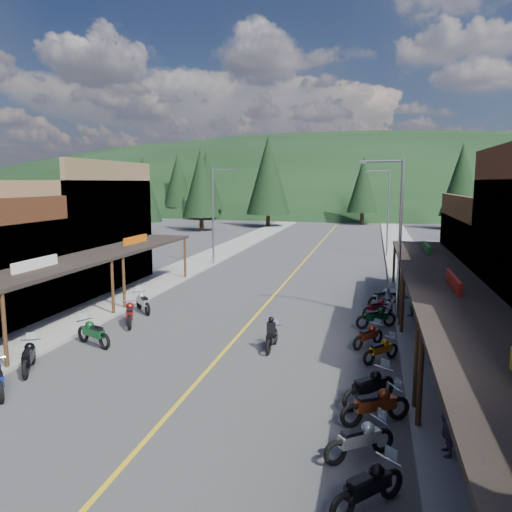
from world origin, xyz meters
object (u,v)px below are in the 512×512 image
Objects in this scene: bike_west_10 at (143,301)px; pedestrian_east_b at (413,298)px; bike_west_8 at (93,332)px; pine_0 at (104,184)px; pine_7 at (178,180)px; bike_east_11 at (378,307)px; bike_east_9 at (368,335)px; bike_east_12 at (383,296)px; bike_west_7 at (29,355)px; bike_west_9 at (130,312)px; bike_east_4 at (368,485)px; pine_4 at (462,180)px; pine_3 at (363,185)px; pine_8 at (143,190)px; pine_10 at (201,183)px; pine_2 at (268,175)px; pine_1 at (207,180)px; bike_east_7 at (369,385)px; bike_east_10 at (376,316)px; streetlight_1 at (215,212)px; streetlight_3 at (387,209)px; pedestrian_east_a at (449,421)px; streetlight_2 at (397,232)px; bike_east_6 at (376,403)px; bike_east_8 at (381,349)px; rider_on_bike at (272,336)px; shop_west_3 at (64,235)px; bike_east_5 at (360,438)px.

bike_west_10 is 1.19× the size of pedestrian_east_b.
pine_0 is at bearing 55.15° from bike_west_8.
pine_7 is 77.81m from bike_east_11.
bike_east_9 is 0.83× the size of bike_east_12.
bike_west_7 is 8.72m from bike_west_10.
bike_east_4 is at bearing -71.53° from bike_west_9.
bike_west_8 is (-23.61, -58.95, -6.61)m from pine_4.
pine_3 is 5.66× the size of bike_east_11.
pine_8 is 10.80m from pine_10.
pine_10 reaches higher than bike_west_7.
bike_east_11 is (2.17, -57.47, -5.93)m from pine_3.
bike_west_9 is (4.44, -53.77, -7.34)m from pine_2.
pine_2 is at bearing 68.39° from bike_west_9.
pine_1 is 1.14× the size of pine_3.
bike_east_7 is 1.08× the size of bike_east_10.
bike_west_9 is 1.18× the size of bike_east_11.
streetlight_3 is at bearing 29.91° from streetlight_1.
pedestrian_east_a is at bearing -66.99° from pine_1.
pine_2 is at bearing 52.20° from bike_west_10.
pine_7 is 5.60× the size of bike_east_7.
bike_east_7 is at bearing -32.47° from bike_east_10.
streetlight_2 is at bearing 118.88° from bike_east_10.
pedestrian_east_a is (1.92, 2.45, 0.45)m from bike_east_4.
pine_2 is 7.84× the size of pedestrian_east_a.
bike_east_4 is 0.96× the size of bike_east_6.
bike_east_10 is at bearing -61.28° from pine_7.
pine_7 is 29.53m from pine_10.
bike_west_9 is (-12.51, -25.77, -3.81)m from streetlight_3.
pine_10 is at bearing -143.97° from pine_3.
pine_0 reaches higher than bike_east_12.
streetlight_2 is at bearing -36.14° from bike_west_10.
pine_2 is at bearing 148.01° from bike_east_8.
pine_4 is at bearing 4.09° from pine_2.
bike_east_12 is (12.80, 12.65, 0.03)m from bike_west_7.
bike_east_8 is at bearing -4.70° from rider_on_bike.
pine_4 is at bearing 40.77° from bike_west_9.
bike_east_12 is (20.25, -0.75, -2.87)m from shop_west_3.
pine_0 reaches higher than pedestrian_east_a.
pedestrian_east_a is at bearing -86.94° from pine_3.
streetlight_3 is 56.86m from pine_0.
bike_east_8 is at bearing 146.68° from bike_east_6.
pine_4 is at bearing 78.01° from streetlight_2.
pine_2 reaches higher than bike_east_6.
bike_east_8 is (24.25, -48.10, -6.26)m from pine_10.
pine_0 is 82.34m from pedestrian_east_a.
shop_west_3 is at bearing -83.78° from pine_10.
bike_east_10 is at bearing -120.25° from streetlight_2.
bike_east_6 is at bearing -81.65° from bike_west_10.
pine_2 reaches higher than bike_east_4.
bike_east_5 is at bearing -45.84° from bike_east_11.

